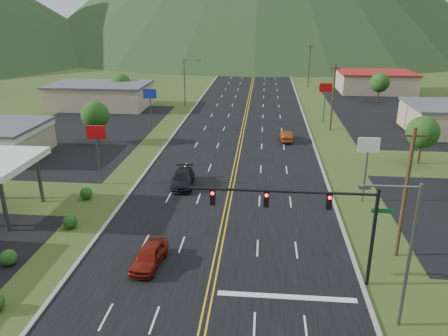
# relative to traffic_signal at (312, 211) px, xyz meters

# --- Properties ---
(traffic_signal) EXTENTS (13.10, 0.43, 7.00)m
(traffic_signal) POSITION_rel_traffic_signal_xyz_m (0.00, 0.00, 0.00)
(traffic_signal) COLOR black
(traffic_signal) RESTS_ON ground
(streetlight_east) EXTENTS (3.28, 0.25, 9.00)m
(streetlight_east) POSITION_rel_traffic_signal_xyz_m (4.70, -4.00, -0.15)
(streetlight_east) COLOR #59595E
(streetlight_east) RESTS_ON ground
(streetlight_west) EXTENTS (3.28, 0.25, 9.00)m
(streetlight_west) POSITION_rel_traffic_signal_xyz_m (-18.16, 56.00, -0.15)
(streetlight_west) COLOR #59595E
(streetlight_west) RESTS_ON ground
(building_west_far) EXTENTS (18.40, 11.40, 4.50)m
(building_west_far) POSITION_rel_traffic_signal_xyz_m (-34.48, 54.00, -3.07)
(building_west_far) COLOR tan
(building_west_far) RESTS_ON ground
(building_east_far) EXTENTS (16.40, 12.40, 4.50)m
(building_east_far) POSITION_rel_traffic_signal_xyz_m (21.52, 76.00, -3.07)
(building_east_far) COLOR tan
(building_east_far) RESTS_ON ground
(pole_sign_west_a) EXTENTS (2.00, 0.18, 6.40)m
(pole_sign_west_a) POSITION_rel_traffic_signal_xyz_m (-20.48, 16.00, -0.28)
(pole_sign_west_a) COLOR #59595E
(pole_sign_west_a) RESTS_ON ground
(pole_sign_west_b) EXTENTS (2.00, 0.18, 6.40)m
(pole_sign_west_b) POSITION_rel_traffic_signal_xyz_m (-20.48, 38.00, -0.28)
(pole_sign_west_b) COLOR #59595E
(pole_sign_west_b) RESTS_ON ground
(pole_sign_east_a) EXTENTS (2.00, 0.18, 6.40)m
(pole_sign_east_a) POSITION_rel_traffic_signal_xyz_m (6.52, 14.00, -0.28)
(pole_sign_east_a) COLOR #59595E
(pole_sign_east_a) RESTS_ON ground
(pole_sign_east_b) EXTENTS (2.00, 0.18, 6.40)m
(pole_sign_east_b) POSITION_rel_traffic_signal_xyz_m (6.52, 46.00, -0.28)
(pole_sign_east_b) COLOR #59595E
(pole_sign_east_b) RESTS_ON ground
(tree_west_a) EXTENTS (3.84, 3.84, 5.82)m
(tree_west_a) POSITION_rel_traffic_signal_xyz_m (-26.48, 31.00, -1.44)
(tree_west_a) COLOR #382314
(tree_west_a) RESTS_ON ground
(tree_west_b) EXTENTS (3.84, 3.84, 5.82)m
(tree_west_b) POSITION_rel_traffic_signal_xyz_m (-31.48, 58.00, -1.44)
(tree_west_b) COLOR #382314
(tree_west_b) RESTS_ON ground
(tree_east_a) EXTENTS (3.84, 3.84, 5.82)m
(tree_east_a) POSITION_rel_traffic_signal_xyz_m (15.52, 26.00, -1.44)
(tree_east_a) COLOR #382314
(tree_east_a) RESTS_ON ground
(tree_east_b) EXTENTS (3.84, 3.84, 5.82)m
(tree_east_b) POSITION_rel_traffic_signal_xyz_m (19.52, 64.00, -1.44)
(tree_east_b) COLOR #382314
(tree_east_b) RESTS_ON ground
(utility_pole_a) EXTENTS (1.60, 0.28, 10.00)m
(utility_pole_a) POSITION_rel_traffic_signal_xyz_m (7.02, 4.00, -0.20)
(utility_pole_a) COLOR #382314
(utility_pole_a) RESTS_ON ground
(utility_pole_b) EXTENTS (1.60, 0.28, 10.00)m
(utility_pole_b) POSITION_rel_traffic_signal_xyz_m (7.02, 41.00, -0.20)
(utility_pole_b) COLOR #382314
(utility_pole_b) RESTS_ON ground
(utility_pole_c) EXTENTS (1.60, 0.28, 10.00)m
(utility_pole_c) POSITION_rel_traffic_signal_xyz_m (7.02, 81.00, -0.20)
(utility_pole_c) COLOR #382314
(utility_pole_c) RESTS_ON ground
(utility_pole_d) EXTENTS (1.60, 0.28, 10.00)m
(utility_pole_d) POSITION_rel_traffic_signal_xyz_m (7.02, 121.00, -0.20)
(utility_pole_d) COLOR #382314
(utility_pole_d) RESTS_ON ground
(car_red_near) EXTENTS (2.25, 4.66, 1.53)m
(car_red_near) POSITION_rel_traffic_signal_xyz_m (-11.27, 0.88, -4.56)
(car_red_near) COLOR maroon
(car_red_near) RESTS_ON ground
(car_dark_mid) EXTENTS (2.66, 5.54, 1.56)m
(car_dark_mid) POSITION_rel_traffic_signal_xyz_m (-11.58, 16.15, -4.55)
(car_dark_mid) COLOR black
(car_dark_mid) RESTS_ON ground
(car_red_far) EXTENTS (1.62, 4.40, 1.44)m
(car_red_far) POSITION_rel_traffic_signal_xyz_m (-0.08, 34.14, -4.61)
(car_red_far) COLOR maroon
(car_red_far) RESTS_ON ground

